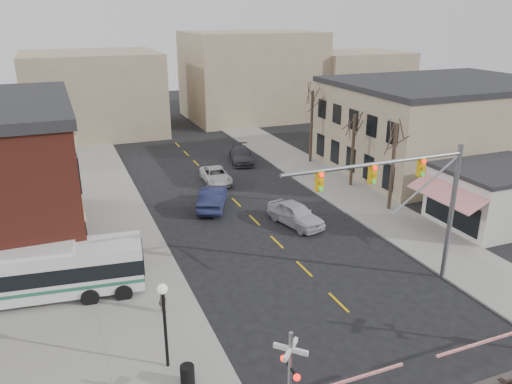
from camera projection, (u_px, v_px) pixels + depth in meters
ground at (359, 323)px, 24.84m from camera, size 160.00×160.00×0.00m
sidewalk_west at (113, 210)px, 38.89m from camera, size 5.00×60.00×0.12m
sidewalk_east at (326, 180)px, 45.60m from camera, size 5.00×60.00×0.12m
tan_building at (441, 124)px, 48.59m from camera, size 20.30×15.30×8.50m
awning_shop at (497, 195)px, 35.85m from camera, size 9.74×6.20×4.30m
tree_east_a at (393, 167)px, 37.82m from camera, size 0.28×0.28×6.75m
tree_east_b at (353, 150)px, 43.22m from camera, size 0.28×0.28×6.30m
tree_east_c at (311, 127)px, 50.11m from camera, size 0.28×0.28×7.20m
transit_bus at (32, 273)px, 26.19m from camera, size 11.65×3.90×2.94m
traffic_signal_mast at (412, 190)px, 26.19m from camera, size 10.70×0.30×8.00m
rr_crossing_west at (300, 377)px, 18.34m from camera, size 5.60×1.36×4.00m
street_lamp at (164, 308)px, 20.70m from camera, size 0.44×0.44×4.03m
trash_bin at (187, 375)px, 20.48m from camera, size 0.60×0.60×0.88m
car_a at (296, 214)px, 36.05m from camera, size 3.08×5.21×1.66m
car_b at (212, 198)px, 39.10m from camera, size 3.80×5.52×1.72m
car_c at (216, 175)px, 45.04m from camera, size 2.50×4.90×1.33m
car_d at (241, 155)px, 51.09m from camera, size 3.34×5.59×1.52m
pedestrian_near at (162, 298)px, 25.34m from camera, size 0.59×0.69×1.61m
pedestrian_far at (124, 281)px, 26.90m from camera, size 1.02×0.98×1.66m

